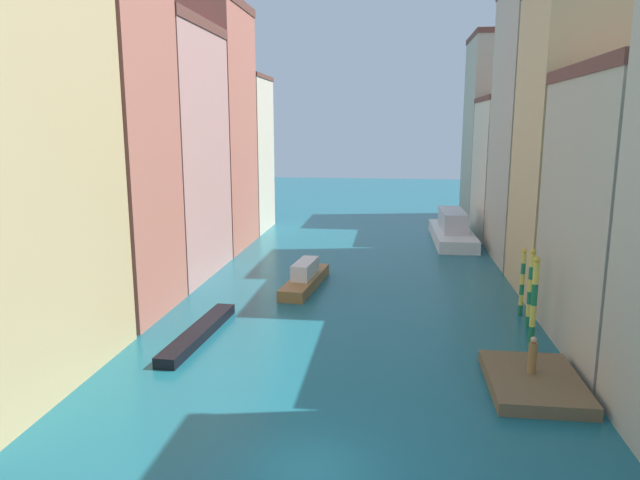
{
  "coord_description": "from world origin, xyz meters",
  "views": [
    {
      "loc": [
        2.33,
        -16.2,
        10.63
      ],
      "look_at": [
        -3.43,
        29.36,
        1.5
      ],
      "focal_mm": 32.64,
      "sensor_mm": 36.0,
      "label": 1
    }
  ],
  "objects_px": {
    "waterfront_dock": "(534,382)",
    "mooring_pole_1": "(530,288)",
    "motorboat_0": "(305,278)",
    "vaporetto_white": "(452,230)",
    "person_on_dock": "(533,356)",
    "mooring_pole_0": "(534,302)",
    "gondola_black": "(199,333)",
    "mooring_pole_2": "(522,282)"
  },
  "relations": [
    {
      "from": "person_on_dock",
      "to": "mooring_pole_1",
      "type": "bearing_deg",
      "value": 78.77
    },
    {
      "from": "mooring_pole_0",
      "to": "mooring_pole_1",
      "type": "distance_m",
      "value": 2.8
    },
    {
      "from": "vaporetto_white",
      "to": "waterfront_dock",
      "type": "bearing_deg",
      "value": -89.26
    },
    {
      "from": "mooring_pole_0",
      "to": "person_on_dock",
      "type": "bearing_deg",
      "value": -102.41
    },
    {
      "from": "person_on_dock",
      "to": "mooring_pole_1",
      "type": "distance_m",
      "value": 7.24
    },
    {
      "from": "waterfront_dock",
      "to": "vaporetto_white",
      "type": "relative_size",
      "value": 0.43
    },
    {
      "from": "waterfront_dock",
      "to": "mooring_pole_1",
      "type": "bearing_deg",
      "value": 79.55
    },
    {
      "from": "waterfront_dock",
      "to": "motorboat_0",
      "type": "bearing_deg",
      "value": 129.87
    },
    {
      "from": "person_on_dock",
      "to": "waterfront_dock",
      "type": "bearing_deg",
      "value": -85.19
    },
    {
      "from": "gondola_black",
      "to": "mooring_pole_1",
      "type": "bearing_deg",
      "value": 11.86
    },
    {
      "from": "vaporetto_white",
      "to": "motorboat_0",
      "type": "height_order",
      "value": "vaporetto_white"
    },
    {
      "from": "person_on_dock",
      "to": "vaporetto_white",
      "type": "distance_m",
      "value": 30.65
    },
    {
      "from": "person_on_dock",
      "to": "motorboat_0",
      "type": "bearing_deg",
      "value": 130.56
    },
    {
      "from": "mooring_pole_2",
      "to": "gondola_black",
      "type": "distance_m",
      "value": 17.96
    },
    {
      "from": "waterfront_dock",
      "to": "mooring_pole_2",
      "type": "relative_size",
      "value": 1.37
    },
    {
      "from": "mooring_pole_2",
      "to": "vaporetto_white",
      "type": "distance_m",
      "value": 21.54
    },
    {
      "from": "waterfront_dock",
      "to": "mooring_pole_1",
      "type": "xyz_separation_m",
      "value": [
        1.37,
        7.41,
        1.94
      ]
    },
    {
      "from": "gondola_black",
      "to": "mooring_pole_2",
      "type": "bearing_deg",
      "value": 18.63
    },
    {
      "from": "mooring_pole_1",
      "to": "mooring_pole_2",
      "type": "relative_size",
      "value": 1.11
    },
    {
      "from": "person_on_dock",
      "to": "mooring_pole_1",
      "type": "relative_size",
      "value": 0.36
    },
    {
      "from": "waterfront_dock",
      "to": "vaporetto_white",
      "type": "xyz_separation_m",
      "value": [
        -0.4,
        31.01,
        0.78
      ]
    },
    {
      "from": "motorboat_0",
      "to": "vaporetto_white",
      "type": "bearing_deg",
      "value": 56.88
    },
    {
      "from": "gondola_black",
      "to": "motorboat_0",
      "type": "bearing_deg",
      "value": 68.48
    },
    {
      "from": "waterfront_dock",
      "to": "gondola_black",
      "type": "relative_size",
      "value": 0.64
    },
    {
      "from": "mooring_pole_2",
      "to": "motorboat_0",
      "type": "xyz_separation_m",
      "value": [
        -13.0,
        4.3,
        -1.35
      ]
    },
    {
      "from": "waterfront_dock",
      "to": "gondola_black",
      "type": "xyz_separation_m",
      "value": [
        -15.53,
        3.86,
        -0.0
      ]
    },
    {
      "from": "waterfront_dock",
      "to": "mooring_pole_1",
      "type": "distance_m",
      "value": 7.78
    },
    {
      "from": "mooring_pole_1",
      "to": "gondola_black",
      "type": "bearing_deg",
      "value": -168.14
    },
    {
      "from": "motorboat_0",
      "to": "person_on_dock",
      "type": "bearing_deg",
      "value": -49.44
    },
    {
      "from": "vaporetto_white",
      "to": "person_on_dock",
      "type": "bearing_deg",
      "value": -89.31
    },
    {
      "from": "person_on_dock",
      "to": "mooring_pole_0",
      "type": "xyz_separation_m",
      "value": [
        0.94,
        4.28,
        1.06
      ]
    },
    {
      "from": "mooring_pole_1",
      "to": "gondola_black",
      "type": "height_order",
      "value": "mooring_pole_1"
    },
    {
      "from": "vaporetto_white",
      "to": "mooring_pole_1",
      "type": "bearing_deg",
      "value": -85.72
    },
    {
      "from": "vaporetto_white",
      "to": "gondola_black",
      "type": "xyz_separation_m",
      "value": [
        -15.13,
        -27.15,
        -0.78
      ]
    },
    {
      "from": "mooring_pole_1",
      "to": "mooring_pole_2",
      "type": "height_order",
      "value": "mooring_pole_1"
    },
    {
      "from": "mooring_pole_0",
      "to": "mooring_pole_2",
      "type": "bearing_deg",
      "value": 84.18
    },
    {
      "from": "vaporetto_white",
      "to": "motorboat_0",
      "type": "bearing_deg",
      "value": -123.12
    },
    {
      "from": "mooring_pole_2",
      "to": "gondola_black",
      "type": "height_order",
      "value": "mooring_pole_2"
    },
    {
      "from": "mooring_pole_1",
      "to": "motorboat_0",
      "type": "xyz_separation_m",
      "value": [
        -12.95,
        6.46,
        -1.57
      ]
    },
    {
      "from": "person_on_dock",
      "to": "mooring_pole_0",
      "type": "bearing_deg",
      "value": 77.59
    },
    {
      "from": "mooring_pole_2",
      "to": "vaporetto_white",
      "type": "xyz_separation_m",
      "value": [
        -1.81,
        21.44,
        -0.94
      ]
    },
    {
      "from": "mooring_pole_1",
      "to": "motorboat_0",
      "type": "distance_m",
      "value": 14.56
    }
  ]
}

